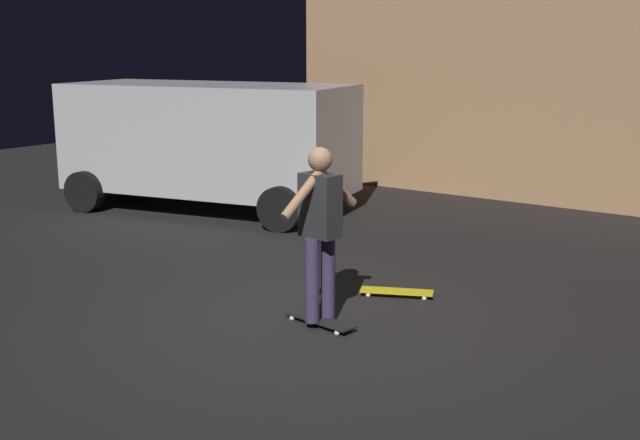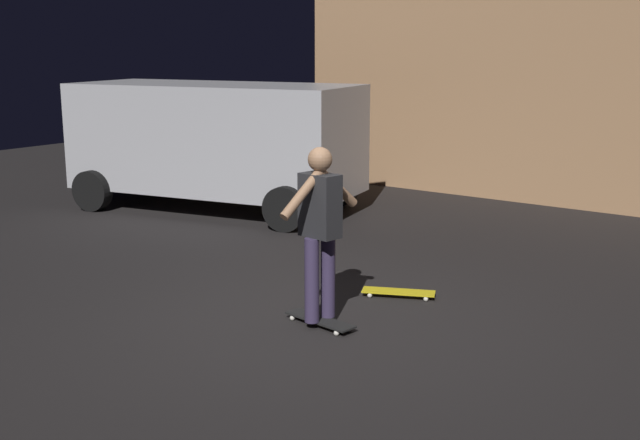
{
  "view_description": "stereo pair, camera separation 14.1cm",
  "coord_description": "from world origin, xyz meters",
  "px_view_note": "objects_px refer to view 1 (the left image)",
  "views": [
    {
      "loc": [
        4.36,
        -5.96,
        2.69
      ],
      "look_at": [
        0.11,
        0.03,
        1.05
      ],
      "focal_mm": 44.98,
      "sensor_mm": 36.0,
      "label": 1
    },
    {
      "loc": [
        4.48,
        -5.88,
        2.69
      ],
      "look_at": [
        0.11,
        0.03,
        1.05
      ],
      "focal_mm": 44.98,
      "sensor_mm": 36.0,
      "label": 2
    }
  ],
  "objects_px": {
    "parked_van": "(208,138)",
    "skater": "(320,221)",
    "skateboard_spare": "(397,292)",
    "skateboard_ridden": "(320,320)"
  },
  "relations": [
    {
      "from": "parked_van",
      "to": "skateboard_spare",
      "type": "xyz_separation_m",
      "value": [
        4.84,
        -2.27,
        -1.11
      ]
    },
    {
      "from": "parked_van",
      "to": "skater",
      "type": "relative_size",
      "value": 2.93
    },
    {
      "from": "skateboard_spare",
      "to": "skater",
      "type": "relative_size",
      "value": 0.47
    },
    {
      "from": "skateboard_spare",
      "to": "skater",
      "type": "xyz_separation_m",
      "value": [
        -0.15,
        -1.22,
        0.98
      ]
    },
    {
      "from": "skateboard_ridden",
      "to": "skater",
      "type": "height_order",
      "value": "skater"
    },
    {
      "from": "parked_van",
      "to": "skater",
      "type": "bearing_deg",
      "value": -36.68
    },
    {
      "from": "parked_van",
      "to": "skateboard_spare",
      "type": "height_order",
      "value": "parked_van"
    },
    {
      "from": "skateboard_ridden",
      "to": "skater",
      "type": "xyz_separation_m",
      "value": [
        0.0,
        0.0,
        0.98
      ]
    },
    {
      "from": "skateboard_ridden",
      "to": "skater",
      "type": "distance_m",
      "value": 0.98
    },
    {
      "from": "parked_van",
      "to": "skater",
      "type": "xyz_separation_m",
      "value": [
        4.69,
        -3.49,
        -0.12
      ]
    }
  ]
}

